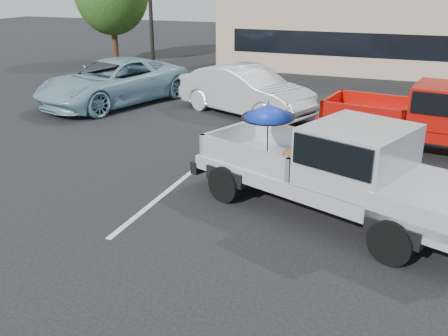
{
  "coord_description": "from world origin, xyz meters",
  "views": [
    {
      "loc": [
        1.74,
        -7.05,
        4.31
      ],
      "look_at": [
        -1.13,
        0.38,
        1.3
      ],
      "focal_mm": 40.0,
      "sensor_mm": 36.0,
      "label": 1
    }
  ],
  "objects_px": {
    "red_pickup": "(438,116)",
    "blue_suv": "(113,82)",
    "silver_sedan": "(246,91)",
    "silver_pickup": "(345,166)"
  },
  "relations": [
    {
      "from": "silver_pickup",
      "to": "blue_suv",
      "type": "xyz_separation_m",
      "value": [
        -9.27,
        6.53,
        -0.24
      ]
    },
    {
      "from": "silver_pickup",
      "to": "silver_sedan",
      "type": "bearing_deg",
      "value": 143.28
    },
    {
      "from": "red_pickup",
      "to": "silver_sedan",
      "type": "relative_size",
      "value": 1.17
    },
    {
      "from": "red_pickup",
      "to": "blue_suv",
      "type": "bearing_deg",
      "value": 179.44
    },
    {
      "from": "silver_sedan",
      "to": "blue_suv",
      "type": "distance_m",
      "value": 5.01
    },
    {
      "from": "red_pickup",
      "to": "blue_suv",
      "type": "distance_m",
      "value": 11.1
    },
    {
      "from": "red_pickup",
      "to": "blue_suv",
      "type": "relative_size",
      "value": 0.98
    },
    {
      "from": "silver_sedan",
      "to": "blue_suv",
      "type": "relative_size",
      "value": 0.84
    },
    {
      "from": "silver_sedan",
      "to": "blue_suv",
      "type": "xyz_separation_m",
      "value": [
        -5.0,
        -0.33,
        0.0
      ]
    },
    {
      "from": "blue_suv",
      "to": "red_pickup",
      "type": "bearing_deg",
      "value": 8.87
    }
  ]
}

